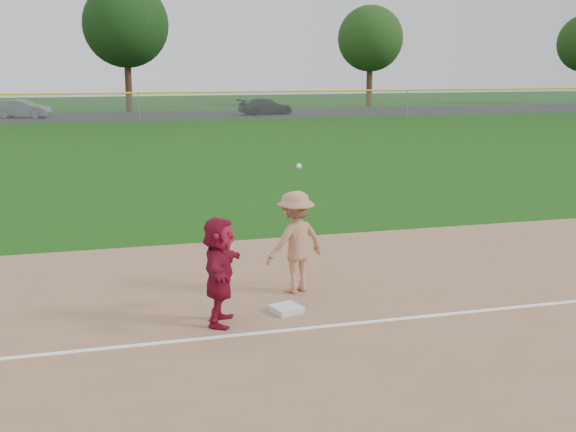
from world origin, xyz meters
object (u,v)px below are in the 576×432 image
object	(u,v)px
first_base	(286,309)
car_mid	(23,109)
base_runner	(219,271)
car_right	(266,106)

from	to	relation	value
first_base	car_mid	distance (m)	46.89
base_runner	car_mid	bearing A→B (deg)	25.30
first_base	base_runner	bearing A→B (deg)	-168.29
base_runner	car_right	xyz separation A→B (m)	(11.72, 45.15, -0.23)
first_base	base_runner	world-z (taller)	base_runner
first_base	base_runner	distance (m)	1.41
first_base	base_runner	xyz separation A→B (m)	(-1.13, -0.23, 0.80)
base_runner	car_right	size ratio (longest dim) A/B	0.39
base_runner	car_right	bearing A→B (deg)	2.87
base_runner	first_base	bearing A→B (deg)	-60.87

